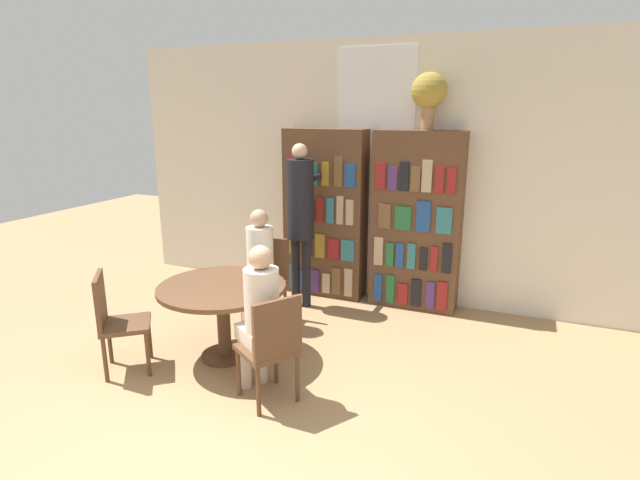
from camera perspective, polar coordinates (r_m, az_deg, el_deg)
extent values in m
plane|color=#9E7A51|center=(3.62, -11.11, -23.62)|extent=(16.00, 16.00, 0.00)
cube|color=beige|center=(5.93, 6.32, 7.62)|extent=(6.40, 0.06, 3.00)
cube|color=white|center=(5.86, 6.46, 15.86)|extent=(0.90, 0.01, 1.10)
cube|color=brown|center=(6.02, 0.62, 3.02)|extent=(0.98, 0.32, 2.01)
cube|color=#2D707A|center=(6.22, -3.09, -4.15)|extent=(0.08, 0.02, 0.31)
cube|color=navy|center=(6.17, -1.91, -4.57)|extent=(0.12, 0.02, 0.25)
cube|color=#4C2D6B|center=(6.12, -0.72, -4.63)|extent=(0.13, 0.02, 0.28)
cube|color=tan|center=(6.06, 0.71, -4.96)|extent=(0.10, 0.02, 0.25)
cube|color=brown|center=(6.00, 1.88, -4.73)|extent=(0.11, 0.02, 0.34)
cube|color=tan|center=(5.95, 3.26, -4.88)|extent=(0.10, 0.02, 0.34)
cube|color=olive|center=(6.09, -3.08, -0.41)|extent=(0.10, 0.02, 0.28)
cube|color=navy|center=(6.01, -1.54, -0.38)|extent=(0.10, 0.02, 0.32)
cube|color=olive|center=(5.95, -0.02, -0.69)|extent=(0.12, 0.02, 0.29)
cube|color=maroon|center=(5.89, 1.56, -1.04)|extent=(0.14, 0.02, 0.26)
cube|color=#2D707A|center=(5.84, 3.17, -1.23)|extent=(0.16, 0.02, 0.25)
cube|color=olive|center=(6.01, -3.35, 3.56)|extent=(0.10, 0.02, 0.26)
cube|color=#236638|center=(5.95, -2.30, 3.53)|extent=(0.10, 0.02, 0.27)
cube|color=brown|center=(5.90, -1.08, 3.37)|extent=(0.08, 0.02, 0.26)
cube|color=maroon|center=(5.85, -0.05, 3.47)|extent=(0.07, 0.02, 0.30)
cube|color=#2D707A|center=(5.80, 1.18, 3.37)|extent=(0.09, 0.02, 0.30)
cube|color=tan|center=(5.76, 2.30, 3.43)|extent=(0.08, 0.02, 0.33)
cube|color=tan|center=(5.72, 3.41, 3.17)|extent=(0.09, 0.02, 0.30)
cube|color=maroon|center=(5.93, -3.36, 7.98)|extent=(0.10, 0.02, 0.32)
cube|color=#4C2D6B|center=(5.87, -2.07, 7.78)|extent=(0.10, 0.02, 0.29)
cube|color=#2D707A|center=(5.81, -0.73, 7.54)|extent=(0.09, 0.02, 0.26)
cube|color=olive|center=(5.76, 0.62, 7.53)|extent=(0.08, 0.02, 0.27)
cube|color=brown|center=(5.69, 2.11, 7.79)|extent=(0.10, 0.02, 0.34)
cube|color=navy|center=(5.65, 3.45, 7.33)|extent=(0.12, 0.02, 0.26)
cube|color=brown|center=(5.71, 10.95, 2.09)|extent=(0.98, 0.32, 2.01)
cube|color=navy|center=(5.85, 6.65, -5.41)|extent=(0.09, 0.02, 0.32)
cube|color=#236638|center=(5.81, 8.03, -5.55)|extent=(0.09, 0.02, 0.33)
cube|color=maroon|center=(5.80, 9.43, -6.10)|extent=(0.11, 0.02, 0.25)
cube|color=black|center=(5.76, 10.91, -5.95)|extent=(0.11, 0.02, 0.32)
cube|color=#4C2D6B|center=(5.73, 12.47, -6.18)|extent=(0.09, 0.02, 0.31)
cube|color=maroon|center=(5.71, 13.77, -6.25)|extent=(0.11, 0.02, 0.33)
cube|color=tan|center=(5.72, 6.71, -1.26)|extent=(0.10, 0.02, 0.33)
cube|color=#236638|center=(5.69, 7.97, -1.66)|extent=(0.09, 0.02, 0.28)
cube|color=navy|center=(5.66, 9.10, -1.74)|extent=(0.09, 0.02, 0.28)
cube|color=#2D707A|center=(5.64, 10.39, -1.83)|extent=(0.09, 0.02, 0.29)
cube|color=black|center=(5.62, 11.72, -2.14)|extent=(0.08, 0.02, 0.26)
cube|color=maroon|center=(5.59, 12.90, -2.14)|extent=(0.08, 0.02, 0.29)
cube|color=black|center=(5.57, 14.29, -2.06)|extent=(0.10, 0.02, 0.33)
cube|color=brown|center=(5.60, 7.40, 2.72)|extent=(0.14, 0.02, 0.28)
cube|color=#236638|center=(5.55, 9.46, 2.47)|extent=(0.18, 0.02, 0.26)
cube|color=navy|center=(5.50, 11.73, 2.63)|extent=(0.15, 0.02, 0.34)
cube|color=#2D707A|center=(5.47, 13.99, 2.15)|extent=(0.16, 0.02, 0.29)
cube|color=maroon|center=(5.54, 6.95, 7.28)|extent=(0.11, 0.02, 0.30)
cube|color=#4C2D6B|center=(5.51, 8.30, 6.97)|extent=(0.10, 0.02, 0.25)
cube|color=black|center=(5.48, 9.58, 7.18)|extent=(0.10, 0.02, 0.31)
cube|color=brown|center=(5.45, 10.85, 6.85)|extent=(0.10, 0.02, 0.27)
cube|color=tan|center=(5.43, 12.13, 7.14)|extent=(0.11, 0.02, 0.34)
cube|color=maroon|center=(5.41, 13.50, 6.72)|extent=(0.09, 0.02, 0.28)
cube|color=maroon|center=(5.39, 14.80, 6.53)|extent=(0.09, 0.02, 0.27)
cylinder|color=#997047|center=(5.56, 12.21, 13.50)|extent=(0.14, 0.14, 0.26)
sphere|color=olive|center=(5.56, 12.37, 16.36)|extent=(0.37, 0.37, 0.37)
cylinder|color=brown|center=(4.84, -10.75, -12.76)|extent=(0.44, 0.44, 0.03)
cylinder|color=brown|center=(4.70, -10.95, -9.18)|extent=(0.12, 0.12, 0.63)
cylinder|color=brown|center=(4.57, -11.15, -5.33)|extent=(1.15, 1.15, 0.04)
cube|color=brown|center=(4.68, -21.32, -9.01)|extent=(0.56, 0.56, 0.04)
cube|color=brown|center=(4.62, -23.83, -6.33)|extent=(0.28, 0.33, 0.45)
cylinder|color=brown|center=(4.91, -18.91, -10.49)|extent=(0.04, 0.04, 0.40)
cylinder|color=brown|center=(4.61, -19.07, -12.26)|extent=(0.04, 0.04, 0.40)
cylinder|color=brown|center=(4.95, -22.91, -10.70)|extent=(0.04, 0.04, 0.40)
cylinder|color=brown|center=(4.64, -23.36, -12.46)|extent=(0.04, 0.04, 0.40)
cube|color=brown|center=(5.35, -6.45, -5.07)|extent=(0.42, 0.42, 0.04)
cube|color=brown|center=(5.42, -5.69, -2.04)|extent=(0.40, 0.06, 0.45)
cylinder|color=brown|center=(5.21, -5.52, -8.20)|extent=(0.04, 0.04, 0.40)
cylinder|color=brown|center=(5.36, -8.84, -7.65)|extent=(0.04, 0.04, 0.40)
cylinder|color=brown|center=(5.50, -4.00, -6.91)|extent=(0.04, 0.04, 0.40)
cylinder|color=brown|center=(5.64, -7.19, -6.44)|extent=(0.04, 0.04, 0.40)
cube|color=brown|center=(3.98, -6.09, -12.33)|extent=(0.55, 0.55, 0.04)
cube|color=brown|center=(3.73, -4.86, -10.05)|extent=(0.25, 0.35, 0.45)
cylinder|color=brown|center=(4.16, -9.28, -14.68)|extent=(0.04, 0.04, 0.40)
cylinder|color=brown|center=(4.29, -5.06, -13.55)|extent=(0.04, 0.04, 0.40)
cylinder|color=brown|center=(3.89, -7.06, -16.82)|extent=(0.04, 0.04, 0.40)
cylinder|color=brown|center=(4.03, -2.60, -15.49)|extent=(0.04, 0.04, 0.40)
cube|color=silver|center=(5.20, -7.16, -4.73)|extent=(0.29, 0.33, 0.12)
cylinder|color=silver|center=(5.17, -6.87, -1.22)|extent=(0.27, 0.27, 0.50)
sphere|color=tan|center=(5.09, -6.99, 2.48)|extent=(0.18, 0.18, 0.18)
cylinder|color=silver|center=(5.18, -6.87, -8.17)|extent=(0.10, 0.10, 0.44)
cylinder|color=silver|center=(5.24, -8.36, -7.92)|extent=(0.10, 0.10, 0.44)
cube|color=beige|center=(4.06, -7.07, -10.55)|extent=(0.42, 0.40, 0.12)
cylinder|color=beige|center=(3.87, -6.67, -6.83)|extent=(0.27, 0.27, 0.50)
sphere|color=tan|center=(3.76, -6.83, -1.98)|extent=(0.18, 0.18, 0.18)
cylinder|color=beige|center=(4.25, -8.58, -13.66)|extent=(0.10, 0.10, 0.44)
cylinder|color=beige|center=(4.30, -6.75, -13.18)|extent=(0.10, 0.10, 0.44)
cylinder|color=black|center=(5.79, -2.81, -3.60)|extent=(0.10, 0.10, 0.82)
cylinder|color=black|center=(5.73, -1.58, -3.77)|extent=(0.10, 0.10, 0.82)
cylinder|color=black|center=(5.55, -2.29, 4.66)|extent=(0.30, 0.30, 0.88)
sphere|color=tan|center=(5.48, -2.34, 10.10)|extent=(0.17, 0.17, 0.17)
cylinder|color=black|center=(5.72, -0.33, 7.22)|extent=(0.07, 0.30, 0.07)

